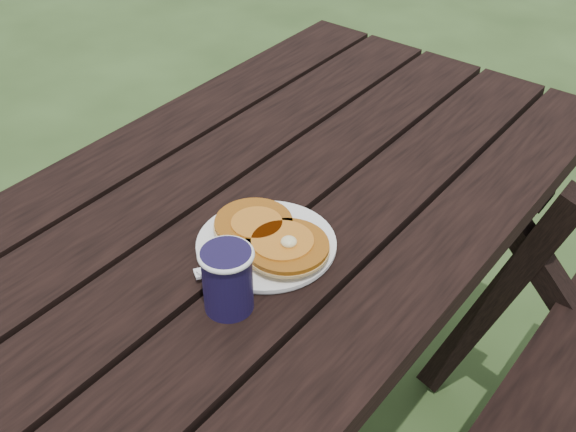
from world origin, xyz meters
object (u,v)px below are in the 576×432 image
Objects in this scene: plate at (266,245)px; pancake_stack at (271,237)px; coffee_cup at (227,276)px; picnic_table at (198,416)px.

pancake_stack reaches higher than plate.
pancake_stack is 0.14m from coffee_cup.
pancake_stack is (0.01, 0.00, 0.02)m from plate.
picnic_table is at bearing -129.03° from plate.
plate is 0.15m from coffee_cup.
pancake_stack is 2.00× the size of coffee_cup.
coffee_cup is (0.04, -0.13, 0.05)m from plate.
coffee_cup is (0.03, -0.13, 0.03)m from pancake_stack.
plate is 2.11× the size of coffee_cup.
picnic_table is at bearing 167.87° from coffee_cup.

